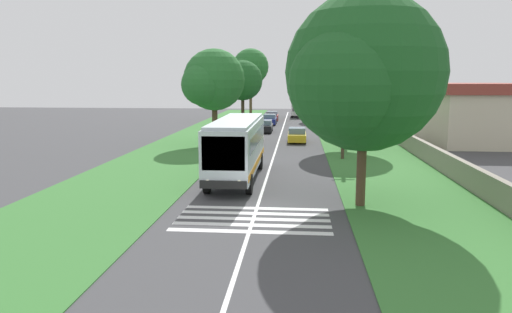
{
  "coord_description": "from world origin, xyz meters",
  "views": [
    {
      "loc": [
        -21.69,
        -1.92,
        6.12
      ],
      "look_at": [
        6.3,
        0.54,
        1.6
      ],
      "focal_mm": 33.67,
      "sensor_mm": 36.0,
      "label": 1
    }
  ],
  "objects_px": {
    "roadside_tree_left_2": "(242,82)",
    "roadside_tree_right_0": "(360,77)",
    "roadside_tree_left_0": "(250,68)",
    "utility_pole": "(344,109)",
    "trailing_car_1": "(265,126)",
    "trailing_car_2": "(270,120)",
    "coach_bus": "(237,145)",
    "trailing_car_3": "(272,116)",
    "trailing_car_0": "(297,135)",
    "trailing_minibus_0": "(298,108)",
    "roadside_building": "(473,112)",
    "roadside_tree_left_1": "(212,81)",
    "roadside_tree_right_1": "(322,75)",
    "roadside_tree_right_2": "(344,71)"
  },
  "relations": [
    {
      "from": "trailing_car_0",
      "to": "utility_pole",
      "type": "relative_size",
      "value": 0.58
    },
    {
      "from": "roadside_tree_left_2",
      "to": "roadside_tree_right_0",
      "type": "xyz_separation_m",
      "value": [
        -41.34,
        -10.53,
        0.39
      ]
    },
    {
      "from": "trailing_car_3",
      "to": "roadside_tree_left_2",
      "type": "distance_m",
      "value": 9.36
    },
    {
      "from": "trailing_car_3",
      "to": "roadside_tree_right_2",
      "type": "bearing_deg",
      "value": -164.5
    },
    {
      "from": "coach_bus",
      "to": "roadside_tree_left_0",
      "type": "relative_size",
      "value": 1.04
    },
    {
      "from": "roadside_tree_left_0",
      "to": "utility_pole",
      "type": "relative_size",
      "value": 1.46
    },
    {
      "from": "roadside_tree_left_2",
      "to": "roadside_tree_right_2",
      "type": "xyz_separation_m",
      "value": [
        -21.46,
        -11.58,
        0.98
      ]
    },
    {
      "from": "trailing_car_1",
      "to": "trailing_minibus_0",
      "type": "relative_size",
      "value": 0.72
    },
    {
      "from": "trailing_car_0",
      "to": "coach_bus",
      "type": "bearing_deg",
      "value": 168.79
    },
    {
      "from": "trailing_minibus_0",
      "to": "utility_pole",
      "type": "height_order",
      "value": "utility_pole"
    },
    {
      "from": "trailing_car_0",
      "to": "roadside_tree_left_2",
      "type": "xyz_separation_m",
      "value": [
        17.32,
        7.54,
        5.19
      ]
    },
    {
      "from": "trailing_car_1",
      "to": "roadside_tree_left_2",
      "type": "height_order",
      "value": "roadside_tree_left_2"
    },
    {
      "from": "trailing_car_1",
      "to": "roadside_tree_left_0",
      "type": "relative_size",
      "value": 0.4
    },
    {
      "from": "trailing_car_3",
      "to": "roadside_tree_left_1",
      "type": "height_order",
      "value": "roadside_tree_left_1"
    },
    {
      "from": "trailing_car_1",
      "to": "trailing_car_2",
      "type": "bearing_deg",
      "value": -0.09
    },
    {
      "from": "trailing_car_3",
      "to": "trailing_minibus_0",
      "type": "bearing_deg",
      "value": -25.3
    },
    {
      "from": "roadside_building",
      "to": "roadside_tree_left_1",
      "type": "bearing_deg",
      "value": 99.07
    },
    {
      "from": "trailing_car_2",
      "to": "utility_pole",
      "type": "height_order",
      "value": "utility_pole"
    },
    {
      "from": "coach_bus",
      "to": "trailing_minibus_0",
      "type": "relative_size",
      "value": 1.86
    },
    {
      "from": "roadside_tree_left_0",
      "to": "roadside_tree_left_1",
      "type": "xyz_separation_m",
      "value": [
        -29.17,
        0.59,
        -1.94
      ]
    },
    {
      "from": "trailing_car_3",
      "to": "roadside_tree_left_2",
      "type": "bearing_deg",
      "value": 151.33
    },
    {
      "from": "trailing_car_1",
      "to": "roadside_tree_left_0",
      "type": "height_order",
      "value": "roadside_tree_left_0"
    },
    {
      "from": "utility_pole",
      "to": "roadside_tree_right_1",
      "type": "bearing_deg",
      "value": -0.13
    },
    {
      "from": "trailing_minibus_0",
      "to": "roadside_building",
      "type": "height_order",
      "value": "roadside_building"
    },
    {
      "from": "trailing_car_2",
      "to": "utility_pole",
      "type": "bearing_deg",
      "value": -165.53
    },
    {
      "from": "roadside_tree_left_0",
      "to": "roadside_tree_right_0",
      "type": "height_order",
      "value": "roadside_tree_left_0"
    },
    {
      "from": "roadside_tree_left_1",
      "to": "roadside_tree_left_2",
      "type": "relative_size",
      "value": 1.04
    },
    {
      "from": "coach_bus",
      "to": "utility_pole",
      "type": "distance_m",
      "value": 11.03
    },
    {
      "from": "coach_bus",
      "to": "trailing_minibus_0",
      "type": "height_order",
      "value": "coach_bus"
    },
    {
      "from": "trailing_minibus_0",
      "to": "roadside_tree_right_2",
      "type": "distance_m",
      "value": 37.05
    },
    {
      "from": "coach_bus",
      "to": "trailing_car_3",
      "type": "bearing_deg",
      "value": 0.24
    },
    {
      "from": "roadside_tree_left_0",
      "to": "roadside_tree_left_2",
      "type": "distance_m",
      "value": 9.68
    },
    {
      "from": "coach_bus",
      "to": "trailing_minibus_0",
      "type": "xyz_separation_m",
      "value": [
        50.65,
        -3.68,
        -0.6
      ]
    },
    {
      "from": "roadside_tree_right_1",
      "to": "roadside_building",
      "type": "height_order",
      "value": "roadside_tree_right_1"
    },
    {
      "from": "trailing_car_2",
      "to": "trailing_car_0",
      "type": "bearing_deg",
      "value": -168.32
    },
    {
      "from": "trailing_car_2",
      "to": "utility_pole",
      "type": "relative_size",
      "value": 0.58
    },
    {
      "from": "trailing_car_2",
      "to": "roadside_tree_right_1",
      "type": "distance_m",
      "value": 13.48
    },
    {
      "from": "coach_bus",
      "to": "roadside_tree_left_2",
      "type": "distance_m",
      "value": 36.06
    },
    {
      "from": "roadside_tree_left_1",
      "to": "roadside_tree_right_0",
      "type": "relative_size",
      "value": 0.88
    },
    {
      "from": "trailing_car_1",
      "to": "utility_pole",
      "type": "distance_m",
      "value": 20.46
    },
    {
      "from": "trailing_car_0",
      "to": "trailing_minibus_0",
      "type": "relative_size",
      "value": 0.72
    },
    {
      "from": "trailing_car_3",
      "to": "coach_bus",
      "type": "bearing_deg",
      "value": -179.76
    },
    {
      "from": "utility_pole",
      "to": "roadside_tree_left_0",
      "type": "bearing_deg",
      "value": 16.5
    },
    {
      "from": "trailing_car_1",
      "to": "roadside_tree_left_0",
      "type": "xyz_separation_m",
      "value": [
        18.12,
        3.57,
        7.21
      ]
    },
    {
      "from": "trailing_car_1",
      "to": "utility_pole",
      "type": "relative_size",
      "value": 0.58
    },
    {
      "from": "trailing_car_0",
      "to": "roadside_tree_left_2",
      "type": "distance_m",
      "value": 19.59
    },
    {
      "from": "utility_pole",
      "to": "trailing_car_3",
      "type": "bearing_deg",
      "value": 12.12
    },
    {
      "from": "roadside_tree_left_2",
      "to": "roadside_building",
      "type": "distance_m",
      "value": 29.49
    },
    {
      "from": "roadside_tree_right_1",
      "to": "roadside_building",
      "type": "bearing_deg",
      "value": -152.46
    },
    {
      "from": "roadside_tree_left_1",
      "to": "utility_pole",
      "type": "relative_size",
      "value": 1.22
    }
  ]
}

